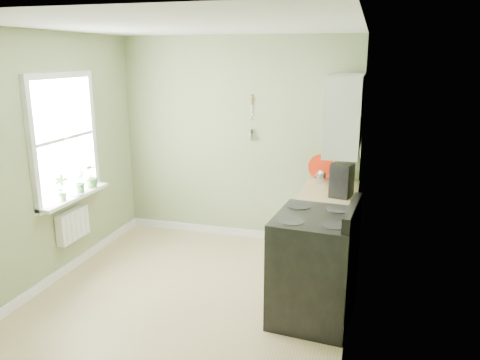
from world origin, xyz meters
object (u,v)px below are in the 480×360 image
(stove, at_px, (314,266))
(kettle, at_px, (320,177))
(coffee_maker, at_px, (342,181))
(stand_mixer, at_px, (339,169))

(stove, distance_m, kettle, 1.64)
(stove, xyz_separation_m, coffee_maker, (0.15, 1.07, 0.57))
(stand_mixer, height_order, kettle, stand_mixer)
(kettle, xyz_separation_m, coffee_maker, (0.28, -0.50, 0.10))
(stand_mixer, distance_m, coffee_maker, 0.64)
(stand_mixer, bearing_deg, coffee_maker, -83.98)
(kettle, bearing_deg, stand_mixer, 32.41)
(stand_mixer, relative_size, kettle, 2.23)
(coffee_maker, bearing_deg, kettle, 119.88)
(kettle, bearing_deg, coffee_maker, -60.12)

